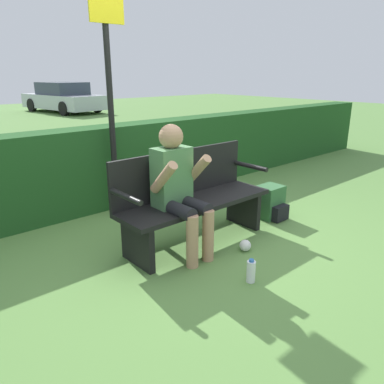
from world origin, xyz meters
name	(u,v)px	position (x,y,z in m)	size (l,w,h in m)	color
ground_plane	(196,242)	(0.00, 0.00, 0.00)	(40.00, 40.00, 0.00)	#5B8942
hedge_back	(113,165)	(0.00, 1.65, 0.52)	(12.00, 0.41, 1.04)	#1E4C1E
park_bench	(192,198)	(0.00, 0.07, 0.47)	(1.68, 0.51, 0.94)	black
person_seated	(178,184)	(-0.27, -0.05, 0.69)	(0.49, 0.57, 1.24)	#4C7F4C
backpack	(271,203)	(1.14, -0.07, 0.19)	(0.30, 0.34, 0.39)	#336638
water_bottle	(251,271)	(-0.17, -0.87, 0.10)	(0.08, 0.08, 0.21)	white
signpost	(110,93)	(-0.16, 1.31, 1.46)	(0.41, 0.09, 2.52)	black
parked_car	(63,98)	(4.53, 13.80, 0.60)	(2.31, 4.40, 1.28)	#B7BCC6
litter_crumple	(245,245)	(0.23, -0.47, 0.06)	(0.12, 0.12, 0.12)	silver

